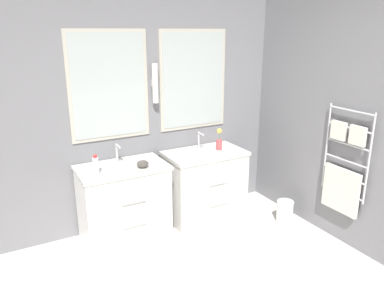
{
  "coord_description": "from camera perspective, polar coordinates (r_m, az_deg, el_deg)",
  "views": [
    {
      "loc": [
        -1.31,
        -1.44,
        2.08
      ],
      "look_at": [
        0.34,
        1.56,
        1.05
      ],
      "focal_mm": 35.0,
      "sensor_mm": 36.0,
      "label": 1
    }
  ],
  "objects": [
    {
      "name": "soap_dish",
      "position": [
        3.95,
        0.56,
        -1.9
      ],
      "size": [
        0.11,
        0.08,
        0.04
      ],
      "color": "white",
      "rests_on": "vanity_right"
    },
    {
      "name": "waste_bin",
      "position": [
        4.42,
        13.96,
        -9.88
      ],
      "size": [
        0.19,
        0.19,
        0.25
      ],
      "color": "silver",
      "rests_on": "ground_plane"
    },
    {
      "name": "flower_vase",
      "position": [
        4.21,
        4.17,
        0.52
      ],
      "size": [
        0.07,
        0.07,
        0.25
      ],
      "color": "#CC4C51",
      "rests_on": "vanity_right"
    },
    {
      "name": "faucet_left",
      "position": [
        3.87,
        -11.31,
        -1.45
      ],
      "size": [
        0.17,
        0.12,
        0.19
      ],
      "color": "silver",
      "rests_on": "vanity_left"
    },
    {
      "name": "amenity_bowl",
      "position": [
        3.7,
        -7.53,
        -3.04
      ],
      "size": [
        0.12,
        0.12,
        0.07
      ],
      "color": "#4C4742",
      "rests_on": "vanity_left"
    },
    {
      "name": "vanity_right",
      "position": [
        4.26,
        2.15,
        -6.22
      ],
      "size": [
        0.88,
        0.59,
        0.8
      ],
      "color": "white",
      "rests_on": "ground_plane"
    },
    {
      "name": "wall_back",
      "position": [
        4.0,
        -8.95,
        5.56
      ],
      "size": [
        4.97,
        0.14,
        2.6
      ],
      "color": "slate",
      "rests_on": "ground_plane"
    },
    {
      "name": "toiletry_bottle",
      "position": [
        3.6,
        -14.47,
        -3.15
      ],
      "size": [
        0.06,
        0.06,
        0.19
      ],
      "color": "silver",
      "rests_on": "vanity_left"
    },
    {
      "name": "vanity_left",
      "position": [
        3.9,
        -10.17,
        -8.78
      ],
      "size": [
        0.88,
        0.59,
        0.8
      ],
      "color": "white",
      "rests_on": "ground_plane"
    },
    {
      "name": "wall_right",
      "position": [
        3.96,
        21.92,
        4.14
      ],
      "size": [
        0.13,
        4.34,
        2.6
      ],
      "color": "slate",
      "rests_on": "ground_plane"
    },
    {
      "name": "faucet_right",
      "position": [
        4.23,
        1.11,
        0.49
      ],
      "size": [
        0.17,
        0.12,
        0.19
      ],
      "color": "silver",
      "rests_on": "vanity_right"
    }
  ]
}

